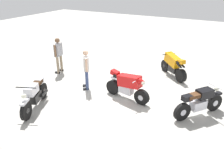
{
  "coord_description": "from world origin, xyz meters",
  "views": [
    {
      "loc": [
        -3.2,
        7.17,
        4.39
      ],
      "look_at": [
        0.8,
        -0.16,
        0.75
      ],
      "focal_mm": 35.51,
      "sensor_mm": 36.0,
      "label": 1
    }
  ],
  "objects_px": {
    "motorcycle_red_sportbike": "(127,85)",
    "person_in_white_shirt": "(86,67)",
    "motorcycle_orange_sportbike": "(173,65)",
    "motorcycle_silver_cruiser": "(35,95)",
    "person_in_gray_shirt": "(58,53)",
    "motorcycle_black_cruiser": "(199,102)"
  },
  "relations": [
    {
      "from": "person_in_gray_shirt",
      "to": "person_in_white_shirt",
      "type": "relative_size",
      "value": 1.03
    },
    {
      "from": "motorcycle_orange_sportbike",
      "to": "person_in_gray_shirt",
      "type": "height_order",
      "value": "person_in_gray_shirt"
    },
    {
      "from": "motorcycle_orange_sportbike",
      "to": "person_in_white_shirt",
      "type": "xyz_separation_m",
      "value": [
        2.91,
        3.04,
        0.39
      ]
    },
    {
      "from": "motorcycle_black_cruiser",
      "to": "motorcycle_red_sportbike",
      "type": "bearing_deg",
      "value": 129.77
    },
    {
      "from": "motorcycle_silver_cruiser",
      "to": "motorcycle_orange_sportbike",
      "type": "bearing_deg",
      "value": 122.33
    },
    {
      "from": "motorcycle_red_sportbike",
      "to": "person_in_gray_shirt",
      "type": "xyz_separation_m",
      "value": [
        4.13,
        -0.83,
        0.43
      ]
    },
    {
      "from": "motorcycle_silver_cruiser",
      "to": "person_in_white_shirt",
      "type": "distance_m",
      "value": 2.39
    },
    {
      "from": "motorcycle_silver_cruiser",
      "to": "person_in_gray_shirt",
      "type": "bearing_deg",
      "value": -177.12
    },
    {
      "from": "person_in_white_shirt",
      "to": "motorcycle_black_cruiser",
      "type": "bearing_deg",
      "value": 144.22
    },
    {
      "from": "motorcycle_black_cruiser",
      "to": "person_in_white_shirt",
      "type": "relative_size",
      "value": 1.02
    },
    {
      "from": "motorcycle_red_sportbike",
      "to": "person_in_white_shirt",
      "type": "relative_size",
      "value": 1.14
    },
    {
      "from": "motorcycle_silver_cruiser",
      "to": "person_in_white_shirt",
      "type": "xyz_separation_m",
      "value": [
        -0.74,
        -2.22,
        0.46
      ]
    },
    {
      "from": "motorcycle_black_cruiser",
      "to": "motorcycle_silver_cruiser",
      "type": "xyz_separation_m",
      "value": [
        5.3,
        2.33,
        0.0
      ]
    },
    {
      "from": "motorcycle_black_cruiser",
      "to": "motorcycle_silver_cruiser",
      "type": "bearing_deg",
      "value": 150.67
    },
    {
      "from": "person_in_white_shirt",
      "to": "person_in_gray_shirt",
      "type": "bearing_deg",
      "value": -57.32
    },
    {
      "from": "motorcycle_orange_sportbike",
      "to": "person_in_white_shirt",
      "type": "relative_size",
      "value": 0.91
    },
    {
      "from": "motorcycle_black_cruiser",
      "to": "motorcycle_silver_cruiser",
      "type": "relative_size",
      "value": 0.88
    },
    {
      "from": "motorcycle_red_sportbike",
      "to": "motorcycle_orange_sportbike",
      "type": "bearing_deg",
      "value": 82.7
    },
    {
      "from": "motorcycle_silver_cruiser",
      "to": "person_in_gray_shirt",
      "type": "xyz_separation_m",
      "value": [
        1.46,
        -3.03,
        0.5
      ]
    },
    {
      "from": "motorcycle_black_cruiser",
      "to": "person_in_gray_shirt",
      "type": "relative_size",
      "value": 0.99
    },
    {
      "from": "motorcycle_orange_sportbike",
      "to": "person_in_gray_shirt",
      "type": "bearing_deg",
      "value": 66.7
    },
    {
      "from": "person_in_gray_shirt",
      "to": "motorcycle_silver_cruiser",
      "type": "bearing_deg",
      "value": 103.29
    }
  ]
}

